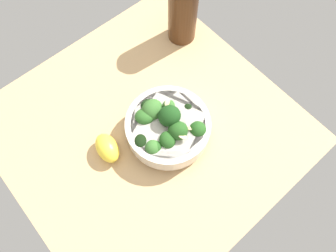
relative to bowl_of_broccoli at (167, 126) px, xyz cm
name	(u,v)px	position (x,y,z in cm)	size (l,w,h in cm)	color
ground_plane	(147,130)	(-2.30, 3.97, -5.69)	(58.40, 58.40, 3.46)	tan
bowl_of_broccoli	(167,126)	(0.00, 0.00, 0.00)	(17.41, 17.24, 10.12)	silver
lemon_wedge	(107,148)	(-11.75, 4.82, -1.83)	(6.64, 4.28, 4.26)	yellow
bottle_tall	(183,10)	(20.16, 17.72, 4.32)	(6.73, 6.73, 17.70)	#472814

